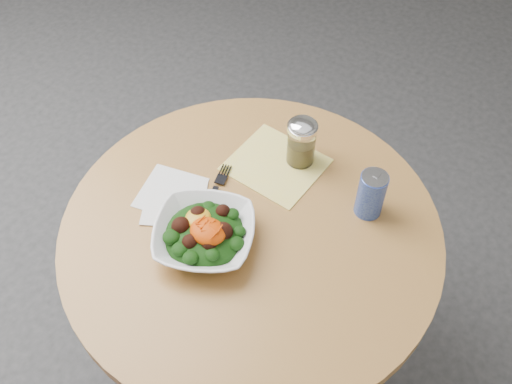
% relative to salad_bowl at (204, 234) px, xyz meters
% --- Properties ---
extents(ground, '(6.00, 6.00, 0.00)m').
position_rel_salad_bowl_xyz_m(ground, '(0.06, 0.09, -0.78)').
color(ground, '#2D2D30').
rests_on(ground, ground).
extents(table, '(0.90, 0.90, 0.75)m').
position_rel_salad_bowl_xyz_m(table, '(0.06, 0.09, -0.23)').
color(table, black).
rests_on(table, ground).
extents(cloth_napkin, '(0.24, 0.22, 0.00)m').
position_rel_salad_bowl_xyz_m(cloth_napkin, '(0.02, 0.29, -0.03)').
color(cloth_napkin, yellow).
rests_on(cloth_napkin, table).
extents(paper_napkins, '(0.21, 0.21, 0.00)m').
position_rel_salad_bowl_xyz_m(paper_napkins, '(-0.14, 0.06, -0.03)').
color(paper_napkins, silver).
rests_on(paper_napkins, table).
extents(salad_bowl, '(0.30, 0.30, 0.09)m').
position_rel_salad_bowl_xyz_m(salad_bowl, '(0.00, 0.00, 0.00)').
color(salad_bowl, white).
rests_on(salad_bowl, table).
extents(fork, '(0.07, 0.20, 0.00)m').
position_rel_salad_bowl_xyz_m(fork, '(-0.06, 0.13, -0.03)').
color(fork, black).
rests_on(fork, table).
extents(spice_shaker, '(0.08, 0.08, 0.14)m').
position_rel_salad_bowl_xyz_m(spice_shaker, '(0.06, 0.34, 0.04)').
color(spice_shaker, silver).
rests_on(spice_shaker, table).
extents(beverage_can, '(0.07, 0.07, 0.13)m').
position_rel_salad_bowl_xyz_m(beverage_can, '(0.28, 0.28, 0.03)').
color(beverage_can, '#0D1B99').
rests_on(beverage_can, table).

